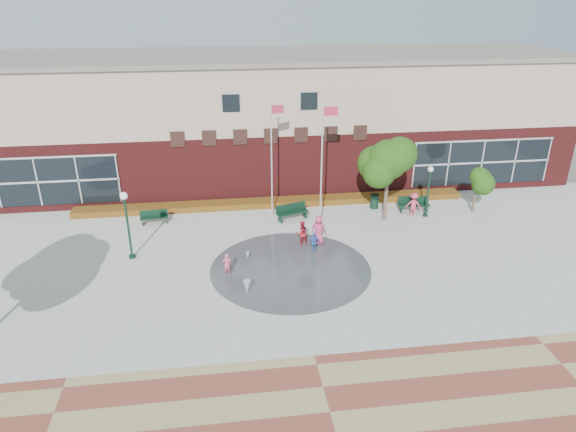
{
  "coord_description": "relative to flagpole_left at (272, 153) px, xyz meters",
  "views": [
    {
      "loc": [
        -3.23,
        -20.14,
        13.51
      ],
      "look_at": [
        0.0,
        4.0,
        2.6
      ],
      "focal_mm": 32.0,
      "sensor_mm": 36.0,
      "label": 1
    }
  ],
  "objects": [
    {
      "name": "lamp_right",
      "position": [
        9.69,
        -1.48,
        -2.08
      ],
      "size": [
        0.36,
        0.36,
        3.38
      ],
      "color": "#113020",
      "rests_on": "ground"
    },
    {
      "name": "flagpole_right",
      "position": [
        2.85,
        -1.5,
        0.13
      ],
      "size": [
        0.95,
        0.16,
        7.71
      ],
      "rotation": [
        0.0,
        0.0,
        0.02
      ],
      "color": "white",
      "rests_on": "ground"
    },
    {
      "name": "tree_mid",
      "position": [
        6.91,
        -1.64,
        -0.29
      ],
      "size": [
        3.17,
        3.17,
        5.34
      ],
      "color": "#4B372F",
      "rests_on": "ground"
    },
    {
      "name": "splash_pad",
      "position": [
        0.18,
        -7.0,
        -4.17
      ],
      "size": [
        8.4,
        8.4,
        0.01
      ],
      "primitive_type": "cylinder",
      "color": "#383A3D",
      "rests_on": "ground"
    },
    {
      "name": "bench_left",
      "position": [
        -7.45,
        -0.29,
        -3.9
      ],
      "size": [
        1.74,
        0.67,
        0.85
      ],
      "rotation": [
        0.0,
        0.0,
        0.12
      ],
      "color": "#113020",
      "rests_on": "ground"
    },
    {
      "name": "adult_pink",
      "position": [
        2.16,
        -4.33,
        -3.3
      ],
      "size": [
        1.01,
        0.85,
        1.75
      ],
      "primitive_type": "imported",
      "rotation": [
        0.0,
        0.0,
        2.73
      ],
      "color": "#C9376C",
      "rests_on": "ground"
    },
    {
      "name": "paver_band",
      "position": [
        0.18,
        -17.0,
        -4.17
      ],
      "size": [
        46.0,
        6.0,
        0.01
      ],
      "primitive_type": "cube",
      "color": "brown",
      "rests_on": "ground"
    },
    {
      "name": "tree_small_right",
      "position": [
        13.04,
        -1.19,
        -1.82
      ],
      "size": [
        1.89,
        1.89,
        3.24
      ],
      "color": "#4B372F",
      "rests_on": "ground"
    },
    {
      "name": "flower_bed",
      "position": [
        0.18,
        1.6,
        -4.18
      ],
      "size": [
        26.0,
        1.2,
        0.4
      ],
      "primitive_type": "cube",
      "color": "#A11A08",
      "rests_on": "ground"
    },
    {
      "name": "child_splash",
      "position": [
        -3.1,
        -7.19,
        -3.56
      ],
      "size": [
        0.45,
        0.3,
        1.24
      ],
      "primitive_type": "imported",
      "rotation": [
        0.0,
        0.0,
        3.15
      ],
      "color": "#C95168",
      "rests_on": "ground"
    },
    {
      "name": "water_jet_a",
      "position": [
        -2.22,
        -9.15,
        -4.18
      ],
      "size": [
        0.38,
        0.38,
        0.73
      ],
      "primitive_type": "cone",
      "rotation": [
        3.14,
        0.0,
        0.0
      ],
      "color": "white",
      "rests_on": "ground"
    },
    {
      "name": "child_blue",
      "position": [
        1.74,
        -5.31,
        -3.59
      ],
      "size": [
        0.69,
        0.3,
        1.17
      ],
      "primitive_type": "imported",
      "rotation": [
        0.0,
        0.0,
        3.11
      ],
      "color": "blue",
      "rests_on": "ground"
    },
    {
      "name": "ground",
      "position": [
        0.18,
        -10.0,
        -4.18
      ],
      "size": [
        120.0,
        120.0,
        0.0
      ],
      "primitive_type": "plane",
      "color": "#666056",
      "rests_on": "ground"
    },
    {
      "name": "water_jet_b",
      "position": [
        -1.98,
        -5.75,
        -4.18
      ],
      "size": [
        0.2,
        0.2,
        0.46
      ],
      "primitive_type": "cone",
      "rotation": [
        3.14,
        0.0,
        0.0
      ],
      "color": "white",
      "rests_on": "ground"
    },
    {
      "name": "lamp_left",
      "position": [
        -8.2,
        -4.66,
        -1.79
      ],
      "size": [
        0.41,
        0.41,
        3.85
      ],
      "color": "#113020",
      "rests_on": "ground"
    },
    {
      "name": "person_bench",
      "position": [
        8.93,
        -1.25,
        -3.4
      ],
      "size": [
        1.14,
        0.91,
        1.55
      ],
      "primitive_type": "imported",
      "rotation": [
        0.0,
        0.0,
        2.75
      ],
      "color": "#CF3E60",
      "rests_on": "ground"
    },
    {
      "name": "plaza_concrete",
      "position": [
        0.18,
        -6.0,
        -4.17
      ],
      "size": [
        46.0,
        18.0,
        0.01
      ],
      "primitive_type": "cube",
      "color": "#A8A8A0",
      "rests_on": "ground"
    },
    {
      "name": "adult_red",
      "position": [
        1.19,
        -4.31,
        -3.45
      ],
      "size": [
        0.82,
        0.71,
        1.46
      ],
      "primitive_type": "imported",
      "rotation": [
        0.0,
        0.0,
        3.39
      ],
      "color": "#A91C28",
      "rests_on": "ground"
    },
    {
      "name": "bench_mid",
      "position": [
        1.14,
        -0.86,
        -3.84
      ],
      "size": [
        2.13,
        1.16,
        1.03
      ],
      "rotation": [
        0.0,
        0.0,
        0.31
      ],
      "color": "#113020",
      "rests_on": "ground"
    },
    {
      "name": "bench_right",
      "position": [
        9.18,
        -0.69,
        -3.85
      ],
      "size": [
        2.07,
        0.72,
        1.02
      ],
      "rotation": [
        0.0,
        0.0,
        -0.08
      ],
      "color": "#113020",
      "rests_on": "ground"
    },
    {
      "name": "library_building",
      "position": [
        0.18,
        7.48,
        0.47
      ],
      "size": [
        44.4,
        10.4,
        9.2
      ],
      "color": "#5B191A",
      "rests_on": "ground"
    },
    {
      "name": "trash_can",
      "position": [
        6.81,
        0.27,
        -3.69
      ],
      "size": [
        0.59,
        0.59,
        0.97
      ],
      "color": "#113020",
      "rests_on": "ground"
    },
    {
      "name": "flagpole_left",
      "position": [
        0.0,
        0.0,
        0.0
      ],
      "size": [
        0.86,
        0.28,
        7.5
      ],
      "rotation": [
        0.0,
        0.0,
        0.25
      ],
      "color": "white",
      "rests_on": "ground"
    }
  ]
}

